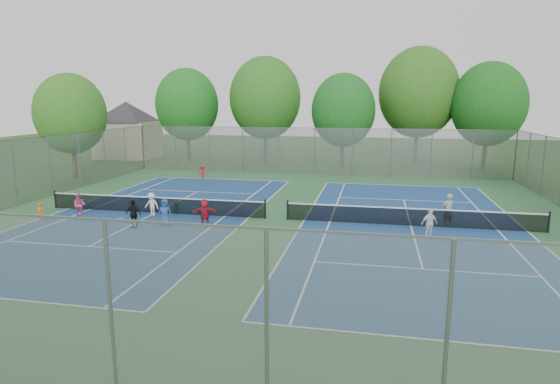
# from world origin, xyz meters

# --- Properties ---
(ground) EXTENTS (120.00, 120.00, 0.00)m
(ground) POSITION_xyz_m (0.00, 0.00, 0.00)
(ground) COLOR #254B17
(ground) RESTS_ON ground
(court_pad) EXTENTS (32.00, 32.00, 0.01)m
(court_pad) POSITION_xyz_m (0.00, 0.00, 0.01)
(court_pad) COLOR #2D6037
(court_pad) RESTS_ON ground
(court_left) EXTENTS (10.97, 23.77, 0.01)m
(court_left) POSITION_xyz_m (-7.00, 0.00, 0.02)
(court_left) COLOR navy
(court_left) RESTS_ON court_pad
(court_right) EXTENTS (10.97, 23.77, 0.01)m
(court_right) POSITION_xyz_m (7.00, 0.00, 0.02)
(court_right) COLOR navy
(court_right) RESTS_ON court_pad
(net_left) EXTENTS (12.87, 0.10, 0.91)m
(net_left) POSITION_xyz_m (-7.00, 0.00, 0.46)
(net_left) COLOR black
(net_left) RESTS_ON ground
(net_right) EXTENTS (12.87, 0.10, 0.91)m
(net_right) POSITION_xyz_m (7.00, 0.00, 0.46)
(net_right) COLOR black
(net_right) RESTS_ON ground
(fence_north) EXTENTS (32.00, 0.10, 4.00)m
(fence_north) POSITION_xyz_m (0.00, 16.00, 2.00)
(fence_north) COLOR gray
(fence_north) RESTS_ON ground
(fence_south) EXTENTS (32.00, 0.10, 4.00)m
(fence_south) POSITION_xyz_m (0.00, -16.00, 2.00)
(fence_south) COLOR gray
(fence_south) RESTS_ON ground
(fence_west) EXTENTS (0.10, 32.00, 4.00)m
(fence_west) POSITION_xyz_m (-16.00, 0.00, 2.00)
(fence_west) COLOR gray
(fence_west) RESTS_ON ground
(house) EXTENTS (11.03, 11.03, 7.30)m
(house) POSITION_xyz_m (-22.00, 24.00, 4.21)
(house) COLOR #B7A88C
(house) RESTS_ON ground
(tree_nw) EXTENTS (6.40, 6.40, 9.58)m
(tree_nw) POSITION_xyz_m (-14.00, 22.00, 5.89)
(tree_nw) COLOR #443326
(tree_nw) RESTS_ON ground
(tree_nl) EXTENTS (7.20, 7.20, 10.69)m
(tree_nl) POSITION_xyz_m (-6.00, 23.00, 6.54)
(tree_nl) COLOR #443326
(tree_nl) RESTS_ON ground
(tree_nc) EXTENTS (6.00, 6.00, 8.85)m
(tree_nc) POSITION_xyz_m (2.00, 21.00, 5.39)
(tree_nc) COLOR #443326
(tree_nc) RESTS_ON ground
(tree_nr) EXTENTS (7.60, 7.60, 11.42)m
(tree_nr) POSITION_xyz_m (9.00, 24.00, 7.04)
(tree_nr) COLOR #443326
(tree_nr) RESTS_ON ground
(tree_ne) EXTENTS (6.60, 6.60, 9.77)m
(tree_ne) POSITION_xyz_m (15.00, 22.00, 5.97)
(tree_ne) COLOR #443326
(tree_ne) RESTS_ON ground
(tree_side_w) EXTENTS (5.60, 5.60, 8.47)m
(tree_side_w) POSITION_xyz_m (-19.00, 10.00, 5.24)
(tree_side_w) COLOR #443326
(tree_side_w) RESTS_ON ground
(ball_crate) EXTENTS (0.46, 0.46, 0.32)m
(ball_crate) POSITION_xyz_m (-7.65, -2.59, 0.16)
(ball_crate) COLOR blue
(ball_crate) RESTS_ON ground
(ball_hopper) EXTENTS (0.31, 0.31, 0.48)m
(ball_hopper) POSITION_xyz_m (-6.11, 0.84, 0.24)
(ball_hopper) COLOR green
(ball_hopper) RESTS_ON ground
(student_a) EXTENTS (0.43, 0.35, 1.04)m
(student_a) POSITION_xyz_m (-11.92, -3.18, 0.52)
(student_a) COLOR orange
(student_a) RESTS_ON ground
(student_b) EXTENTS (0.74, 0.64, 1.30)m
(student_b) POSITION_xyz_m (-10.68, -1.60, 0.65)
(student_b) COLOR #D2527C
(student_b) RESTS_ON ground
(student_c) EXTENTS (0.88, 0.56, 1.29)m
(student_c) POSITION_xyz_m (-6.91, -0.60, 0.65)
(student_c) COLOR white
(student_c) RESTS_ON ground
(student_d) EXTENTS (0.87, 0.43, 1.44)m
(student_d) POSITION_xyz_m (-6.61, -3.17, 0.72)
(student_d) COLOR black
(student_d) RESTS_ON ground
(student_e) EXTENTS (0.73, 0.52, 1.41)m
(student_e) POSITION_xyz_m (-5.20, -2.56, 0.70)
(student_e) COLOR #274B91
(student_e) RESTS_ON ground
(student_f) EXTENTS (1.33, 0.73, 1.36)m
(student_f) POSITION_xyz_m (-3.32, -1.95, 0.68)
(student_f) COLOR #B11925
(student_f) RESTS_ON ground
(child_far_baseline) EXTENTS (0.78, 0.51, 1.13)m
(child_far_baseline) POSITION_xyz_m (-8.63, 11.80, 0.56)
(child_far_baseline) COLOR red
(child_far_baseline) RESTS_ON ground
(instructor) EXTENTS (0.74, 0.65, 1.70)m
(instructor) POSITION_xyz_m (8.77, 0.22, 0.85)
(instructor) COLOR gray
(instructor) RESTS_ON ground
(teen_court_b) EXTENTS (0.90, 0.70, 1.43)m
(teen_court_b) POSITION_xyz_m (7.64, -2.16, 0.71)
(teen_court_b) COLOR white
(teen_court_b) RESTS_ON ground
(tennis_ball_0) EXTENTS (0.07, 0.07, 0.07)m
(tennis_ball_0) POSITION_xyz_m (-6.24, -4.07, 0.03)
(tennis_ball_0) COLOR #E8F038
(tennis_ball_0) RESTS_ON ground
(tennis_ball_1) EXTENTS (0.07, 0.07, 0.07)m
(tennis_ball_1) POSITION_xyz_m (-6.67, -6.93, 0.03)
(tennis_ball_1) COLOR #D0E635
(tennis_ball_1) RESTS_ON ground
(tennis_ball_2) EXTENTS (0.07, 0.07, 0.07)m
(tennis_ball_2) POSITION_xyz_m (-7.33, -2.75, 0.03)
(tennis_ball_2) COLOR #DDF037
(tennis_ball_2) RESTS_ON ground
(tennis_ball_3) EXTENTS (0.07, 0.07, 0.07)m
(tennis_ball_3) POSITION_xyz_m (-3.76, -5.57, 0.03)
(tennis_ball_3) COLOR #DCF338
(tennis_ball_3) RESTS_ON ground
(tennis_ball_4) EXTENTS (0.07, 0.07, 0.07)m
(tennis_ball_4) POSITION_xyz_m (-3.75, -3.17, 0.03)
(tennis_ball_4) COLOR #E1EF37
(tennis_ball_4) RESTS_ON ground
(tennis_ball_5) EXTENTS (0.07, 0.07, 0.07)m
(tennis_ball_5) POSITION_xyz_m (-10.56, -6.19, 0.03)
(tennis_ball_5) COLOR #C7E034
(tennis_ball_5) RESTS_ON ground
(tennis_ball_6) EXTENTS (0.07, 0.07, 0.07)m
(tennis_ball_6) POSITION_xyz_m (-8.92, -4.25, 0.03)
(tennis_ball_6) COLOR #D0E034
(tennis_ball_6) RESTS_ON ground
(tennis_ball_7) EXTENTS (0.07, 0.07, 0.07)m
(tennis_ball_7) POSITION_xyz_m (-5.40, -1.30, 0.03)
(tennis_ball_7) COLOR yellow
(tennis_ball_7) RESTS_ON ground
(tennis_ball_8) EXTENTS (0.07, 0.07, 0.07)m
(tennis_ball_8) POSITION_xyz_m (-6.53, -2.47, 0.03)
(tennis_ball_8) COLOR #B2D230
(tennis_ball_8) RESTS_ON ground
(tennis_ball_9) EXTENTS (0.07, 0.07, 0.07)m
(tennis_ball_9) POSITION_xyz_m (-8.48, -4.53, 0.03)
(tennis_ball_9) COLOR #B6D932
(tennis_ball_9) RESTS_ON ground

